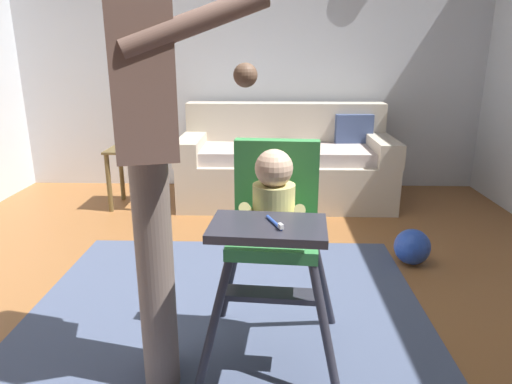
% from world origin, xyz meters
% --- Properties ---
extents(ground, '(6.12, 6.67, 0.10)m').
position_xyz_m(ground, '(0.00, 0.00, -0.05)').
color(ground, brown).
extents(wall_far, '(5.32, 0.06, 2.52)m').
position_xyz_m(wall_far, '(0.00, 2.57, 1.26)').
color(wall_far, silver).
rests_on(wall_far, ground).
extents(area_rug, '(2.06, 2.81, 0.01)m').
position_xyz_m(area_rug, '(-0.01, -0.40, 0.00)').
color(area_rug, '#46526E').
rests_on(area_rug, ground).
extents(couch, '(1.87, 0.86, 0.86)m').
position_xyz_m(couch, '(0.36, 2.05, 0.33)').
color(couch, beige).
rests_on(couch, ground).
extents(high_chair, '(0.65, 0.76, 0.95)m').
position_xyz_m(high_chair, '(0.22, -0.25, 0.66)').
color(high_chair, '#2E2E38').
rests_on(high_chair, ground).
extents(adult_standing, '(0.60, 0.49, 1.71)m').
position_xyz_m(adult_standing, '(-0.24, -0.39, 0.97)').
color(adult_standing, '#726056').
rests_on(adult_standing, ground).
extents(toy_ball_second, '(0.23, 0.23, 0.23)m').
position_xyz_m(toy_ball_second, '(1.12, 0.70, 0.11)').
color(toy_ball_second, '#284CB7').
rests_on(toy_ball_second, ground).
extents(side_table, '(0.40, 0.40, 0.52)m').
position_xyz_m(side_table, '(-0.98, 1.82, 0.38)').
color(side_table, brown).
rests_on(side_table, ground).
extents(sippy_cup, '(0.07, 0.07, 0.10)m').
position_xyz_m(sippy_cup, '(-0.95, 1.82, 0.57)').
color(sippy_cup, '#284CB7').
rests_on(sippy_cup, side_table).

